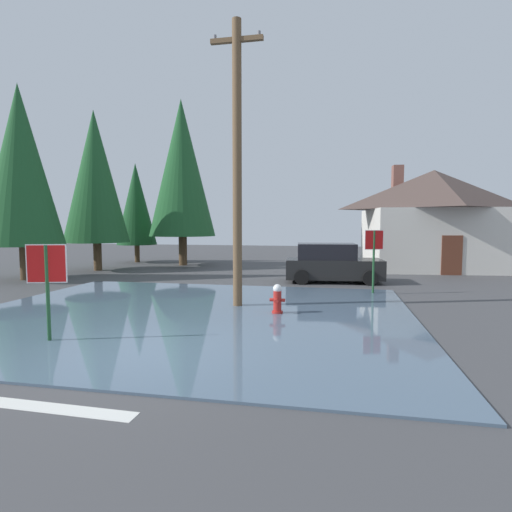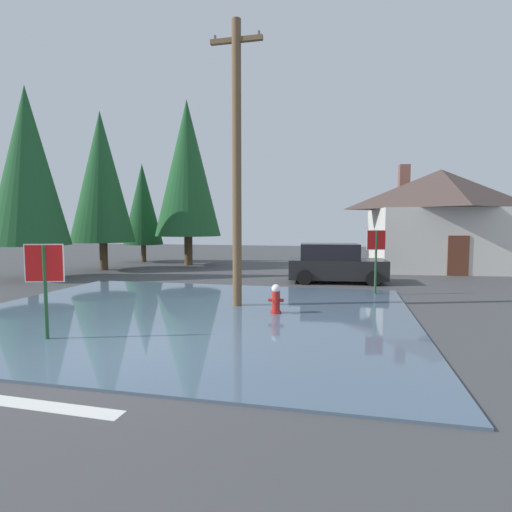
{
  "view_description": "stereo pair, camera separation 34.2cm",
  "coord_description": "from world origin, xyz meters",
  "px_view_note": "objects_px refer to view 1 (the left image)",
  "views": [
    {
      "loc": [
        3.95,
        -7.33,
        2.58
      ],
      "look_at": [
        1.43,
        5.38,
        1.55
      ],
      "focal_mm": 28.53,
      "sensor_mm": 36.0,
      "label": 1
    },
    {
      "loc": [
        4.28,
        -7.26,
        2.58
      ],
      "look_at": [
        1.43,
        5.38,
        1.55
      ],
      "focal_mm": 28.53,
      "sensor_mm": 36.0,
      "label": 2
    }
  ],
  "objects_px": {
    "stop_sign_near": "(47,273)",
    "fire_hydrant": "(277,300)",
    "utility_pole": "(237,161)",
    "house": "(433,218)",
    "pine_tree_tall_left": "(95,177)",
    "pine_tree_mid_left": "(21,165)",
    "pine_tree_far_center": "(182,168)",
    "pine_tree_short_left": "(136,204)",
    "stop_sign_far": "(374,249)",
    "parked_car": "(332,264)"
  },
  "relations": [
    {
      "from": "fire_hydrant",
      "to": "utility_pole",
      "type": "height_order",
      "value": "utility_pole"
    },
    {
      "from": "stop_sign_near",
      "to": "pine_tree_far_center",
      "type": "distance_m",
      "value": 17.16
    },
    {
      "from": "fire_hydrant",
      "to": "parked_car",
      "type": "bearing_deg",
      "value": 78.32
    },
    {
      "from": "pine_tree_mid_left",
      "to": "utility_pole",
      "type": "bearing_deg",
      "value": -20.2
    },
    {
      "from": "house",
      "to": "stop_sign_far",
      "type": "bearing_deg",
      "value": -112.9
    },
    {
      "from": "fire_hydrant",
      "to": "pine_tree_tall_left",
      "type": "bearing_deg",
      "value": 141.65
    },
    {
      "from": "parked_car",
      "to": "pine_tree_short_left",
      "type": "height_order",
      "value": "pine_tree_short_left"
    },
    {
      "from": "fire_hydrant",
      "to": "utility_pole",
      "type": "bearing_deg",
      "value": 148.78
    },
    {
      "from": "house",
      "to": "pine_tree_short_left",
      "type": "height_order",
      "value": "pine_tree_short_left"
    },
    {
      "from": "stop_sign_far",
      "to": "parked_car",
      "type": "xyz_separation_m",
      "value": [
        -1.54,
        2.92,
        -0.86
      ]
    },
    {
      "from": "stop_sign_far",
      "to": "pine_tree_tall_left",
      "type": "height_order",
      "value": "pine_tree_tall_left"
    },
    {
      "from": "parked_car",
      "to": "pine_tree_short_left",
      "type": "relative_size",
      "value": 0.66
    },
    {
      "from": "stop_sign_near",
      "to": "pine_tree_tall_left",
      "type": "distance_m",
      "value": 14.81
    },
    {
      "from": "pine_tree_short_left",
      "to": "fire_hydrant",
      "type": "bearing_deg",
      "value": -50.31
    },
    {
      "from": "stop_sign_near",
      "to": "fire_hydrant",
      "type": "bearing_deg",
      "value": 39.18
    },
    {
      "from": "fire_hydrant",
      "to": "parked_car",
      "type": "height_order",
      "value": "parked_car"
    },
    {
      "from": "pine_tree_far_center",
      "to": "pine_tree_mid_left",
      "type": "bearing_deg",
      "value": -121.39
    },
    {
      "from": "pine_tree_tall_left",
      "to": "pine_tree_far_center",
      "type": "xyz_separation_m",
      "value": [
        3.58,
        3.62,
        0.84
      ]
    },
    {
      "from": "pine_tree_far_center",
      "to": "parked_car",
      "type": "bearing_deg",
      "value": -31.7
    },
    {
      "from": "utility_pole",
      "to": "house",
      "type": "xyz_separation_m",
      "value": [
        8.4,
        12.8,
        -1.56
      ]
    },
    {
      "from": "utility_pole",
      "to": "parked_car",
      "type": "relative_size",
      "value": 1.99
    },
    {
      "from": "stop_sign_near",
      "to": "utility_pole",
      "type": "relative_size",
      "value": 0.25
    },
    {
      "from": "house",
      "to": "utility_pole",
      "type": "bearing_deg",
      "value": -123.28
    },
    {
      "from": "utility_pole",
      "to": "pine_tree_short_left",
      "type": "xyz_separation_m",
      "value": [
        -10.16,
        13.05,
        -0.61
      ]
    },
    {
      "from": "utility_pole",
      "to": "pine_tree_far_center",
      "type": "height_order",
      "value": "pine_tree_far_center"
    },
    {
      "from": "stop_sign_near",
      "to": "pine_tree_tall_left",
      "type": "relative_size",
      "value": 0.25
    },
    {
      "from": "fire_hydrant",
      "to": "stop_sign_far",
      "type": "bearing_deg",
      "value": 53.41
    },
    {
      "from": "parked_car",
      "to": "pine_tree_mid_left",
      "type": "bearing_deg",
      "value": -171.74
    },
    {
      "from": "utility_pole",
      "to": "pine_tree_far_center",
      "type": "relative_size",
      "value": 0.85
    },
    {
      "from": "parked_car",
      "to": "stop_sign_far",
      "type": "bearing_deg",
      "value": -62.21
    },
    {
      "from": "fire_hydrant",
      "to": "pine_tree_mid_left",
      "type": "xyz_separation_m",
      "value": [
        -12.45,
        4.9,
        4.79
      ]
    },
    {
      "from": "fire_hydrant",
      "to": "stop_sign_far",
      "type": "height_order",
      "value": "stop_sign_far"
    },
    {
      "from": "pine_tree_tall_left",
      "to": "pine_tree_far_center",
      "type": "distance_m",
      "value": 5.16
    },
    {
      "from": "stop_sign_far",
      "to": "utility_pole",
      "type": "bearing_deg",
      "value": -143.81
    },
    {
      "from": "house",
      "to": "pine_tree_short_left",
      "type": "xyz_separation_m",
      "value": [
        -18.56,
        0.25,
        0.95
      ]
    },
    {
      "from": "stop_sign_near",
      "to": "house",
      "type": "distance_m",
      "value": 20.82
    },
    {
      "from": "fire_hydrant",
      "to": "house",
      "type": "height_order",
      "value": "house"
    },
    {
      "from": "fire_hydrant",
      "to": "pine_tree_far_center",
      "type": "relative_size",
      "value": 0.09
    },
    {
      "from": "utility_pole",
      "to": "house",
      "type": "bearing_deg",
      "value": 56.72
    },
    {
      "from": "house",
      "to": "pine_tree_tall_left",
      "type": "xyz_separation_m",
      "value": [
        -18.37,
        -4.66,
        2.21
      ]
    },
    {
      "from": "pine_tree_short_left",
      "to": "stop_sign_far",
      "type": "bearing_deg",
      "value": -34.29
    },
    {
      "from": "pine_tree_tall_left",
      "to": "pine_tree_mid_left",
      "type": "distance_m",
      "value": 4.21
    },
    {
      "from": "stop_sign_near",
      "to": "utility_pole",
      "type": "xyz_separation_m",
      "value": [
        3.13,
        4.49,
        2.95
      ]
    },
    {
      "from": "pine_tree_tall_left",
      "to": "pine_tree_short_left",
      "type": "bearing_deg",
      "value": 92.18
    },
    {
      "from": "house",
      "to": "pine_tree_far_center",
      "type": "bearing_deg",
      "value": -176.0
    },
    {
      "from": "pine_tree_far_center",
      "to": "fire_hydrant",
      "type": "bearing_deg",
      "value": -58.37
    },
    {
      "from": "stop_sign_far",
      "to": "pine_tree_short_left",
      "type": "distance_m",
      "value": 17.68
    },
    {
      "from": "stop_sign_near",
      "to": "fire_hydrant",
      "type": "height_order",
      "value": "stop_sign_near"
    },
    {
      "from": "stop_sign_far",
      "to": "pine_tree_far_center",
      "type": "distance_m",
      "value": 14.4
    },
    {
      "from": "house",
      "to": "pine_tree_short_left",
      "type": "bearing_deg",
      "value": 179.21
    }
  ]
}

